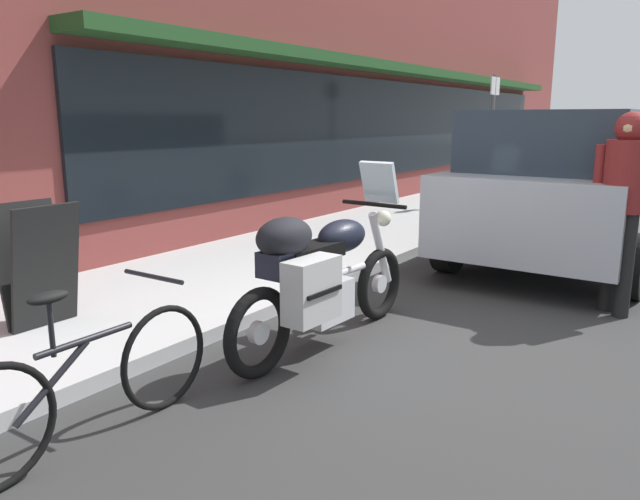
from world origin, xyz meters
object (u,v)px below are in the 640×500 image
at_px(parked_minivan, 572,182).
at_px(pedestrian_walking, 626,189).
at_px(touring_motorcycle, 320,274).
at_px(parking_sign_pole, 492,129).
at_px(sandwich_board_sign, 38,265).
at_px(parked_bicycle, 89,383).

height_order(parked_minivan, pedestrian_walking, parked_minivan).
distance_m(touring_motorcycle, parking_sign_pole, 7.97).
xyz_separation_m(parked_minivan, parking_sign_pole, (3.41, 2.21, 0.58)).
relative_size(pedestrian_walking, sandwich_board_sign, 1.84).
height_order(parked_bicycle, parked_minivan, parked_minivan).
distance_m(touring_motorcycle, sandwich_board_sign, 2.24).
bearing_deg(parked_minivan, touring_motorcycle, 169.25).
bearing_deg(parking_sign_pole, pedestrian_walking, -150.79).
height_order(touring_motorcycle, sandwich_board_sign, touring_motorcycle).
xyz_separation_m(touring_motorcycle, parked_minivan, (4.38, -0.83, 0.36)).
relative_size(parked_bicycle, pedestrian_walking, 0.94).
xyz_separation_m(parked_bicycle, pedestrian_walking, (4.10, -1.96, 0.78)).
bearing_deg(pedestrian_walking, parked_minivan, 22.57).
height_order(touring_motorcycle, parked_bicycle, touring_motorcycle).
xyz_separation_m(touring_motorcycle, parking_sign_pole, (7.79, 1.38, 0.95)).
bearing_deg(touring_motorcycle, pedestrian_walking, -37.34).
xyz_separation_m(parked_bicycle, parking_sign_pole, (9.64, 1.14, 1.19)).
xyz_separation_m(parked_bicycle, sandwich_board_sign, (0.79, 1.73, 0.26)).
height_order(pedestrian_walking, sandwich_board_sign, pedestrian_walking).
xyz_separation_m(pedestrian_walking, parking_sign_pole, (5.54, 3.10, 0.41)).
bearing_deg(sandwich_board_sign, pedestrian_walking, -48.12).
bearing_deg(pedestrian_walking, parked_bicycle, 154.47).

